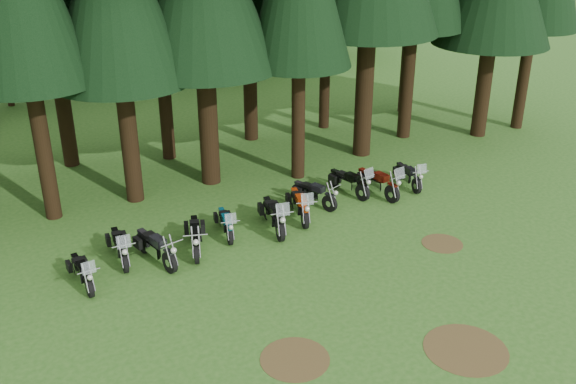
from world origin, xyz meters
name	(u,v)px	position (x,y,z in m)	size (l,w,h in m)	color
ground	(344,288)	(0.00, 0.00, 0.00)	(120.00, 120.00, 0.00)	#2B5D1A
decid_3	(3,25)	(-4.71, 25.13, 4.51)	(6.12, 5.95, 7.65)	black
decid_4	(111,15)	(1.58, 26.32, 4.37)	(5.93, 5.76, 7.41)	black
dirt_patch_0	(295,359)	(-3.00, -2.00, 0.01)	(1.80, 1.80, 0.01)	#4C3D1E
dirt_patch_1	(442,243)	(4.50, 0.50, 0.01)	(1.40, 1.40, 0.01)	#4C3D1E
dirt_patch_2	(466,349)	(1.00, -4.00, 0.01)	(2.20, 2.20, 0.01)	#4C3D1E
motorcycle_0	(82,273)	(-6.63, 4.27, 0.44)	(0.39, 2.07, 1.31)	black
motorcycle_1	(120,247)	(-5.19, 5.13, 0.48)	(0.59, 2.29, 1.43)	black
motorcycle_2	(156,248)	(-4.24, 4.44, 0.50)	(0.52, 2.38, 0.97)	black
motorcycle_3	(195,237)	(-2.83, 4.49, 0.49)	(1.02, 2.25, 0.96)	black
motorcycle_4	(226,224)	(-1.51, 4.91, 0.43)	(0.77, 2.02, 1.28)	black
motorcycle_5	(274,216)	(0.12, 4.38, 0.52)	(0.93, 2.47, 1.57)	black
motorcycle_6	(300,206)	(1.39, 4.67, 0.50)	(1.04, 2.33, 1.49)	black
motorcycle_7	(314,194)	(2.44, 5.32, 0.46)	(0.73, 2.16, 0.90)	black
motorcycle_8	(349,183)	(4.19, 5.45, 0.49)	(0.59, 2.31, 1.45)	black
motorcycle_9	(378,183)	(5.09, 4.78, 0.52)	(0.52, 2.47, 1.55)	black
motorcycle_10	(408,176)	(6.71, 4.81, 0.45)	(0.76, 2.14, 1.35)	black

